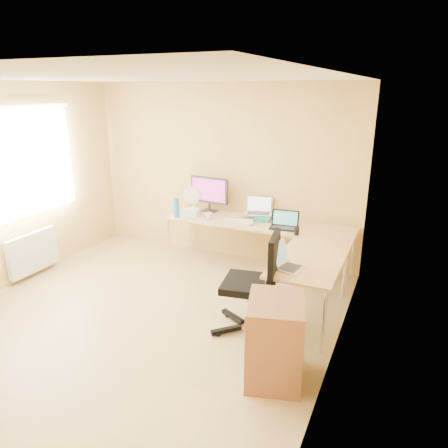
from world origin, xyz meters
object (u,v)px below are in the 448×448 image
at_px(desk_return, 308,289).
at_px(office_chair, 248,288).
at_px(monitor, 209,194).
at_px(laptop_black, 284,220).
at_px(desk_fan, 193,199).
at_px(desk_main, 257,246).
at_px(keyboard, 238,221).
at_px(water_bottle, 176,208).
at_px(laptop_center, 258,206).
at_px(cabinet, 275,342).
at_px(laptop_return, 290,259).
at_px(mug, 209,216).

relative_size(desk_return, office_chair, 1.15).
relative_size(monitor, laptop_black, 1.70).
bearing_deg(laptop_black, desk_fan, 162.18).
relative_size(desk_main, monitor, 4.28).
distance_m(laptop_black, keyboard, 0.68).
relative_size(desk_return, water_bottle, 4.43).
relative_size(laptop_center, cabinet, 0.46).
xyz_separation_m(desk_main, keyboard, (-0.26, -0.08, 0.37)).
height_order(desk_return, laptop_center, laptop_center).
distance_m(keyboard, laptop_return, 1.68).
bearing_deg(office_chair, cabinet, -60.88).
relative_size(desk_main, laptop_return, 8.00).
bearing_deg(mug, laptop_center, 31.84).
xyz_separation_m(laptop_center, water_bottle, (-1.06, -0.50, -0.03)).
bearing_deg(desk_return, monitor, 146.64).
xyz_separation_m(keyboard, water_bottle, (-0.87, -0.22, 0.14)).
relative_size(desk_return, monitor, 2.10).
bearing_deg(desk_main, keyboard, -163.49).
relative_size(keyboard, water_bottle, 1.42).
height_order(keyboard, cabinet, cabinet).
height_order(mug, desk_fan, desk_fan).
bearing_deg(desk_main, office_chair, -73.38).
bearing_deg(desk_fan, monitor, -13.28).
xyz_separation_m(desk_main, water_bottle, (-1.13, -0.30, 0.51)).
height_order(laptop_center, cabinet, laptop_center).
bearing_deg(desk_return, cabinet, -91.19).
height_order(laptop_black, water_bottle, water_bottle).
relative_size(desk_return, cabinet, 1.58).
relative_size(monitor, laptop_return, 1.87).
bearing_deg(office_chair, desk_main, 97.29).
bearing_deg(office_chair, laptop_center, 97.51).
relative_size(monitor, laptop_center, 1.62).
bearing_deg(keyboard, office_chair, -72.95).
height_order(desk_fan, laptop_return, desk_fan).
xyz_separation_m(keyboard, desk_fan, (-0.87, 0.28, 0.15)).
distance_m(mug, water_bottle, 0.48).
relative_size(mug, laptop_return, 0.31).
xyz_separation_m(desk_return, desk_fan, (-2.10, 1.20, 0.52)).
distance_m(monitor, cabinet, 3.02).
bearing_deg(laptop_center, laptop_return, -72.03).
height_order(laptop_black, laptop_return, laptop_black).
relative_size(keyboard, mug, 3.99).
xyz_separation_m(laptop_black, mug, (-1.08, -0.06, -0.07)).
distance_m(desk_return, keyboard, 1.59).
relative_size(desk_return, laptop_center, 3.41).
distance_m(desk_main, desk_return, 1.40).
bearing_deg(water_bottle, office_chair, -37.46).
xyz_separation_m(monitor, laptop_black, (1.26, -0.32, -0.15)).
xyz_separation_m(monitor, laptop_center, (0.78, 0.00, -0.09)).
height_order(desk_main, laptop_black, laptop_black).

